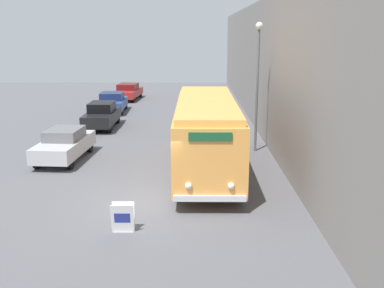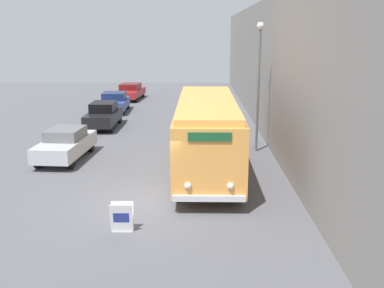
# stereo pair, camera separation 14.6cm
# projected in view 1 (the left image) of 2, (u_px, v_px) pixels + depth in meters

# --- Properties ---
(ground_plane) EXTENTS (80.00, 80.00, 0.00)m
(ground_plane) POSITION_uv_depth(u_px,v_px,m) (147.00, 205.00, 15.72)
(ground_plane) COLOR #56565B
(building_wall_right) EXTENTS (0.30, 60.00, 7.74)m
(building_wall_right) POSITION_uv_depth(u_px,v_px,m) (268.00, 70.00, 24.46)
(building_wall_right) COLOR gray
(building_wall_right) RESTS_ON ground_plane
(vintage_bus) EXTENTS (2.53, 9.91, 3.14)m
(vintage_bus) POSITION_uv_depth(u_px,v_px,m) (206.00, 131.00, 19.21)
(vintage_bus) COLOR black
(vintage_bus) RESTS_ON ground_plane
(sign_board) EXTENTS (0.69, 0.34, 0.91)m
(sign_board) POSITION_uv_depth(u_px,v_px,m) (123.00, 218.00, 13.50)
(sign_board) COLOR gray
(sign_board) RESTS_ON ground_plane
(streetlamp) EXTENTS (0.36, 0.36, 6.37)m
(streetlamp) POSITION_uv_depth(u_px,v_px,m) (258.00, 69.00, 21.96)
(streetlamp) COLOR #595E60
(streetlamp) RESTS_ON ground_plane
(parked_car_near) EXTENTS (2.04, 4.46, 1.48)m
(parked_car_near) POSITION_uv_depth(u_px,v_px,m) (65.00, 144.00, 21.19)
(parked_car_near) COLOR black
(parked_car_near) RESTS_ON ground_plane
(parked_car_mid) EXTENTS (1.74, 4.38, 1.61)m
(parked_car_mid) POSITION_uv_depth(u_px,v_px,m) (102.00, 115.00, 28.38)
(parked_car_mid) COLOR black
(parked_car_mid) RESTS_ON ground_plane
(parked_car_far) EXTENTS (2.07, 4.24, 1.48)m
(parked_car_far) POSITION_uv_depth(u_px,v_px,m) (112.00, 102.00, 34.10)
(parked_car_far) COLOR black
(parked_car_far) RESTS_ON ground_plane
(parked_car_distant) EXTENTS (2.27, 4.81, 1.42)m
(parked_car_distant) POSITION_uv_depth(u_px,v_px,m) (128.00, 92.00, 40.54)
(parked_car_distant) COLOR black
(parked_car_distant) RESTS_ON ground_plane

